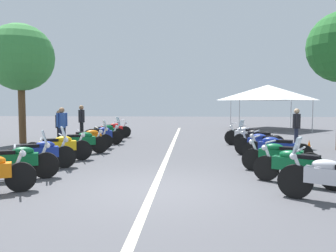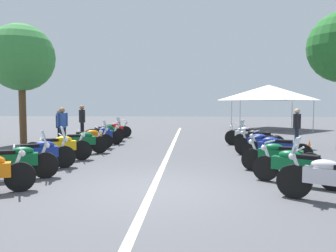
% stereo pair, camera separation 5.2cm
% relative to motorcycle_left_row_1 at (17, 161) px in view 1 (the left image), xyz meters
% --- Properties ---
extents(ground_plane, '(80.00, 80.00, 0.00)m').
position_rel_motorcycle_left_row_1_xyz_m(ground_plane, '(-0.71, -3.45, -0.47)').
color(ground_plane, '#4C4C51').
extents(lane_centre_stripe, '(25.39, 0.16, 0.01)m').
position_rel_motorcycle_left_row_1_xyz_m(lane_centre_stripe, '(4.86, -3.45, -0.47)').
color(lane_centre_stripe, beige).
rests_on(lane_centre_stripe, ground_plane).
extents(motorcycle_left_row_1, '(0.99, 1.95, 1.22)m').
position_rel_motorcycle_left_row_1_xyz_m(motorcycle_left_row_1, '(0.00, 0.00, 0.00)').
color(motorcycle_left_row_1, black).
rests_on(motorcycle_left_row_1, ground_plane).
extents(motorcycle_left_row_2, '(1.12, 1.88, 1.21)m').
position_rel_motorcycle_left_row_1_xyz_m(motorcycle_left_row_2, '(1.28, 0.00, -0.00)').
color(motorcycle_left_row_2, black).
rests_on(motorcycle_left_row_2, ground_plane).
extents(motorcycle_left_row_3, '(1.07, 2.04, 1.01)m').
position_rel_motorcycle_left_row_1_xyz_m(motorcycle_left_row_3, '(2.65, 0.01, -0.01)').
color(motorcycle_left_row_3, black).
rests_on(motorcycle_left_row_3, ground_plane).
extents(motorcycle_left_row_4, '(1.04, 1.92, 1.00)m').
position_rel_motorcycle_left_row_1_xyz_m(motorcycle_left_row_4, '(4.21, -0.22, -0.01)').
color(motorcycle_left_row_4, black).
rests_on(motorcycle_left_row_4, ground_plane).
extents(motorcycle_left_row_5, '(1.06, 1.91, 1.19)m').
position_rel_motorcycle_left_row_1_xyz_m(motorcycle_left_row_5, '(5.50, -0.11, -0.02)').
color(motorcycle_left_row_5, black).
rests_on(motorcycle_left_row_5, ground_plane).
extents(motorcycle_left_row_6, '(0.93, 1.96, 0.99)m').
position_rel_motorcycle_left_row_1_xyz_m(motorcycle_left_row_6, '(6.96, -0.21, -0.02)').
color(motorcycle_left_row_6, black).
rests_on(motorcycle_left_row_6, ground_plane).
extents(motorcycle_left_row_7, '(1.21, 1.84, 1.21)m').
position_rel_motorcycle_left_row_1_xyz_m(motorcycle_left_row_7, '(8.30, -0.08, -0.01)').
color(motorcycle_left_row_7, black).
rests_on(motorcycle_left_row_7, ground_plane).
extents(motorcycle_left_row_8, '(1.20, 1.94, 0.99)m').
position_rel_motorcycle_left_row_1_xyz_m(motorcycle_left_row_8, '(9.93, -0.04, -0.02)').
color(motorcycle_left_row_8, black).
rests_on(motorcycle_left_row_8, ground_plane).
extents(motorcycle_right_row_0, '(1.18, 1.94, 1.23)m').
position_rel_motorcycle_left_row_1_xyz_m(motorcycle_right_row_0, '(-1.49, -6.96, 0.01)').
color(motorcycle_right_row_0, black).
rests_on(motorcycle_right_row_0, ground_plane).
extents(motorcycle_right_row_1, '(1.29, 1.86, 0.99)m').
position_rel_motorcycle_left_row_1_xyz_m(motorcycle_right_row_1, '(-0.06, -6.72, -0.02)').
color(motorcycle_right_row_1, black).
rests_on(motorcycle_right_row_1, ground_plane).
extents(motorcycle_right_row_2, '(1.07, 1.98, 0.99)m').
position_rel_motorcycle_left_row_1_xyz_m(motorcycle_right_row_2, '(1.30, -6.68, -0.02)').
color(motorcycle_right_row_2, black).
rests_on(motorcycle_right_row_2, ground_plane).
extents(motorcycle_right_row_3, '(1.05, 2.01, 1.02)m').
position_rel_motorcycle_left_row_1_xyz_m(motorcycle_right_row_3, '(2.75, -6.94, -0.00)').
color(motorcycle_right_row_3, black).
rests_on(motorcycle_right_row_3, ground_plane).
extents(motorcycle_right_row_4, '(1.13, 1.96, 1.00)m').
position_rel_motorcycle_left_row_1_xyz_m(motorcycle_right_row_4, '(4.08, -6.84, -0.02)').
color(motorcycle_right_row_4, black).
rests_on(motorcycle_right_row_4, ground_plane).
extents(motorcycle_right_row_5, '(1.13, 1.89, 1.21)m').
position_rel_motorcycle_left_row_1_xyz_m(motorcycle_right_row_5, '(5.61, -6.93, -0.00)').
color(motorcycle_right_row_5, black).
rests_on(motorcycle_right_row_5, ground_plane).
extents(motorcycle_right_row_6, '(1.08, 1.88, 1.02)m').
position_rel_motorcycle_left_row_1_xyz_m(motorcycle_right_row_6, '(7.04, -6.73, -0.01)').
color(motorcycle_right_row_6, black).
rests_on(motorcycle_right_row_6, ground_plane).
extents(traffic_cone_0, '(0.36, 0.36, 0.61)m').
position_rel_motorcycle_left_row_1_xyz_m(traffic_cone_0, '(4.09, -8.42, -0.18)').
color(traffic_cone_0, orange).
rests_on(traffic_cone_0, ground_plane).
extents(bystander_0, '(0.53, 0.32, 1.78)m').
position_rel_motorcycle_left_row_1_xyz_m(bystander_0, '(9.30, 1.42, 0.58)').
color(bystander_0, black).
rests_on(bystander_0, ground_plane).
extents(bystander_1, '(0.53, 0.32, 1.57)m').
position_rel_motorcycle_left_row_1_xyz_m(bystander_1, '(6.87, 1.65, 0.44)').
color(bystander_1, black).
rests_on(bystander_1, ground_plane).
extents(bystander_2, '(0.45, 0.34, 1.71)m').
position_rel_motorcycle_left_row_1_xyz_m(bystander_2, '(5.93, 1.16, 0.53)').
color(bystander_2, '#1E2338').
rests_on(bystander_2, ground_plane).
extents(bystander_4, '(0.53, 0.32, 1.67)m').
position_rel_motorcycle_left_row_1_xyz_m(bystander_4, '(6.59, -8.74, 0.50)').
color(bystander_4, '#1E2338').
rests_on(bystander_4, ground_plane).
extents(roadside_tree_0, '(3.10, 3.10, 5.56)m').
position_rel_motorcycle_left_row_1_xyz_m(roadside_tree_0, '(7.40, 3.64, 3.52)').
color(roadside_tree_0, brown).
rests_on(roadside_tree_0, ground_plane).
extents(event_tent, '(5.23, 5.23, 3.20)m').
position_rel_motorcycle_left_row_1_xyz_m(event_tent, '(16.83, -9.84, 2.18)').
color(event_tent, white).
rests_on(event_tent, ground_plane).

